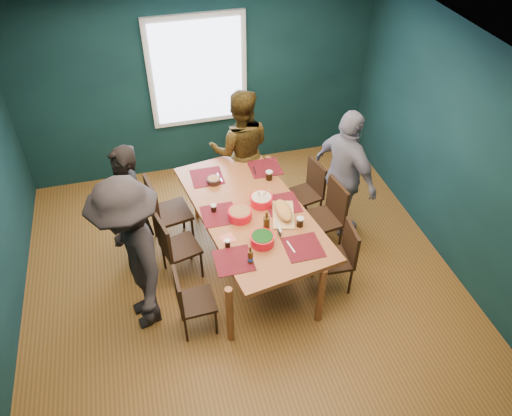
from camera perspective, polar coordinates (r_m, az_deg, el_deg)
The scene contains 26 objects.
room at distance 5.26m, azimuth -2.47°, elevation 3.72°, with size 5.01×5.01×2.71m.
dining_table at distance 5.68m, azimuth -0.56°, elevation -0.77°, with size 1.48×2.39×0.85m.
chair_left_far at distance 6.16m, azimuth -10.61°, elevation -0.09°, with size 0.52×0.52×0.99m.
chair_left_mid at distance 5.77m, azimuth -9.46°, elevation -4.13°, with size 0.48×0.48×0.89m.
chair_left_near at distance 5.25m, azimuth -7.74°, elevation -10.20°, with size 0.39×0.39×0.83m.
chair_right_far at distance 6.53m, azimuth 6.13°, elevation 2.30°, with size 0.47×0.47×0.87m.
chair_right_mid at distance 6.11m, azimuth 8.30°, elevation -0.48°, with size 0.49×0.49×0.95m.
chair_right_near at distance 5.68m, azimuth 9.72°, elevation -5.12°, with size 0.42×0.42×0.87m.
person_far_left at distance 5.81m, azimuth -14.16°, elevation -0.34°, with size 0.60×0.40×1.66m, color black.
person_back at distance 6.59m, azimuth -1.75°, elevation 6.62°, with size 0.83×0.64×1.70m, color black.
person_right at distance 6.20m, azimuth 10.15°, elevation 3.69°, with size 1.02×0.42×1.73m, color silver.
person_near_left at distance 5.13m, azimuth -13.91°, elevation -5.46°, with size 1.20×0.69×1.85m, color black.
bowl_salad at distance 5.48m, azimuth -1.85°, elevation -0.69°, with size 0.27×0.27×0.11m.
bowl_dumpling at distance 5.67m, azimuth 0.62°, elevation 0.94°, with size 0.26×0.26×0.24m.
bowl_herbs at distance 5.18m, azimuth 0.72°, elevation -3.60°, with size 0.26×0.26×0.11m.
cutting_board at distance 5.52m, azimuth 3.16°, elevation -0.41°, with size 0.35×0.60×0.13m.
small_bowl at distance 6.01m, azimuth -4.86°, elevation 3.19°, with size 0.17×0.17×0.07m.
beer_bottle_a at distance 4.97m, azimuth -0.63°, elevation -5.61°, with size 0.06×0.06×0.22m.
beer_bottle_b at distance 5.28m, azimuth 1.22°, elevation -1.84°, with size 0.07×0.07×0.28m.
cola_glass_a at distance 5.16m, azimuth -3.27°, elevation -4.02°, with size 0.06×0.06×0.09m.
cola_glass_b at distance 5.40m, azimuth 5.05°, elevation -1.54°, with size 0.08×0.08×0.11m.
cola_glass_c at distance 6.03m, azimuth 1.51°, elevation 3.79°, with size 0.08×0.08×0.12m.
cola_glass_d at distance 5.59m, azimuth -4.86°, elevation 0.01°, with size 0.07×0.07×0.09m.
napkin_a at distance 5.71m, azimuth 3.33°, elevation 0.52°, with size 0.12×0.12×0.00m, color #DB665C.
napkin_b at distance 5.28m, azimuth -3.26°, elevation -3.51°, with size 0.14×0.14×0.00m, color #DB665C.
napkin_c at distance 5.24m, azimuth 4.40°, elevation -4.01°, with size 0.14×0.14×0.00m, color #DB665C.
Camera 1 is at (-0.87, -3.87, 4.50)m, focal length 35.00 mm.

